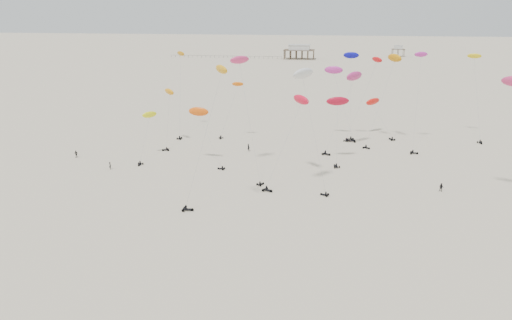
% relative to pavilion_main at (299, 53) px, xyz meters
% --- Properties ---
extents(ground_plane, '(900.00, 900.00, 0.00)m').
position_rel_pavilion_main_xyz_m(ground_plane, '(10.00, -150.00, -4.22)').
color(ground_plane, beige).
extents(pavilion_main, '(21.00, 13.00, 9.80)m').
position_rel_pavilion_main_xyz_m(pavilion_main, '(0.00, 0.00, 0.00)').
color(pavilion_main, brown).
rests_on(pavilion_main, ground).
extents(pavilion_small, '(9.00, 7.00, 8.00)m').
position_rel_pavilion_main_xyz_m(pavilion_small, '(70.00, 30.00, -0.74)').
color(pavilion_small, brown).
rests_on(pavilion_small, ground).
extents(pier_fence, '(80.20, 0.20, 1.50)m').
position_rel_pavilion_main_xyz_m(pier_fence, '(-52.00, -0.00, -3.45)').
color(pier_fence, black).
rests_on(pier_fence, ground).
extents(rig_0, '(3.65, 12.58, 12.95)m').
position_rel_pavilion_main_xyz_m(rig_0, '(-19.75, -240.61, 2.91)').
color(rig_0, black).
rests_on(rig_0, ground).
extents(rig_1, '(5.83, 17.26, 25.35)m').
position_rel_pavilion_main_xyz_m(rig_1, '(-19.06, -214.54, 9.59)').
color(rig_1, black).
rests_on(rig_1, ground).
extents(rig_2, '(4.22, 4.93, 23.53)m').
position_rel_pavilion_main_xyz_m(rig_2, '(28.58, -215.43, 11.21)').
color(rig_2, black).
rests_on(rig_2, ground).
extents(rig_3, '(6.70, 4.40, 15.59)m').
position_rel_pavilion_main_xyz_m(rig_3, '(-3.33, -219.64, 5.19)').
color(rig_3, black).
rests_on(rig_3, ground).
extents(rig_4, '(9.75, 13.67, 24.20)m').
position_rel_pavilion_main_xyz_m(rig_4, '(38.38, -217.16, 14.09)').
color(rig_4, black).
rests_on(rig_4, ground).
extents(rig_5, '(9.62, 6.88, 22.58)m').
position_rel_pavilion_main_xyz_m(rig_5, '(33.27, -216.12, 11.79)').
color(rig_5, black).
rests_on(rig_5, ground).
extents(rig_6, '(10.14, 13.92, 20.66)m').
position_rel_pavilion_main_xyz_m(rig_6, '(28.15, -224.51, 11.29)').
color(rig_6, black).
rests_on(rig_6, ground).
extents(rig_7, '(8.83, 6.00, 25.72)m').
position_rel_pavilion_main_xyz_m(rig_7, '(2.81, -269.82, 11.36)').
color(rig_7, black).
rests_on(rig_7, ground).
extents(rig_8, '(5.68, 9.26, 15.45)m').
position_rel_pavilion_main_xyz_m(rig_8, '(25.15, -237.09, 7.80)').
color(rig_8, black).
rests_on(rig_8, ground).
extents(rig_9, '(9.48, 7.47, 19.87)m').
position_rel_pavilion_main_xyz_m(rig_9, '(25.08, -214.87, 10.62)').
color(rig_9, black).
rests_on(rig_9, ground).
extents(rig_10, '(8.66, 8.48, 24.11)m').
position_rel_pavilion_main_xyz_m(rig_10, '(18.65, -256.43, 16.33)').
color(rig_10, black).
rests_on(rig_10, ground).
extents(rig_11, '(4.58, 14.84, 25.43)m').
position_rel_pavilion_main_xyz_m(rig_11, '(45.32, -221.07, 9.46)').
color(rig_11, black).
rests_on(rig_11, ground).
extents(rig_12, '(4.87, 12.81, 15.57)m').
position_rel_pavilion_main_xyz_m(rig_12, '(-18.47, -227.52, 6.36)').
color(rig_12, black).
rests_on(rig_12, ground).
extents(rig_14, '(9.10, 16.63, 20.08)m').
position_rel_pavilion_main_xyz_m(rig_14, '(16.27, -249.75, 8.78)').
color(rig_14, black).
rests_on(rig_14, ground).
extents(rig_15, '(8.97, 12.10, 12.06)m').
position_rel_pavilion_main_xyz_m(rig_15, '(35.99, -208.86, 3.69)').
color(rig_15, black).
rests_on(rig_15, ground).
extents(rig_16, '(10.01, 16.30, 26.69)m').
position_rel_pavilion_main_xyz_m(rig_16, '(4.55, -245.70, 16.24)').
color(rig_16, black).
rests_on(rig_16, ground).
extents(rig_17, '(10.02, 8.08, 14.02)m').
position_rel_pavilion_main_xyz_m(rig_17, '(-5.75, -242.34, 6.04)').
color(rig_17, black).
rests_on(rig_17, ground).
extents(rig_18, '(4.25, 13.22, 23.53)m').
position_rel_pavilion_main_xyz_m(rig_18, '(62.41, -208.36, 10.95)').
color(rig_18, black).
rests_on(rig_18, ground).
extents(spectator_0, '(0.80, 0.86, 1.95)m').
position_rel_pavilion_main_xyz_m(spectator_0, '(-24.70, -251.45, -4.22)').
color(spectator_0, black).
rests_on(spectator_0, ground).
extents(spectator_1, '(1.10, 0.87, 1.98)m').
position_rel_pavilion_main_xyz_m(spectator_1, '(45.86, -254.86, -4.22)').
color(spectator_1, black).
rests_on(spectator_1, ground).
extents(spectator_2, '(1.28, 0.81, 2.02)m').
position_rel_pavilion_main_xyz_m(spectator_2, '(-36.75, -244.05, -4.22)').
color(spectator_2, black).
rests_on(spectator_2, ground).
extents(spectator_3, '(0.97, 0.91, 2.19)m').
position_rel_pavilion_main_xyz_m(spectator_3, '(3.51, -232.20, -4.22)').
color(spectator_3, black).
rests_on(spectator_3, ground).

